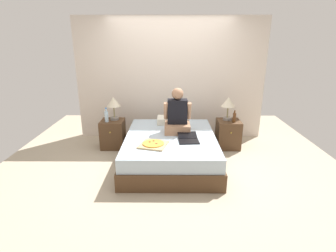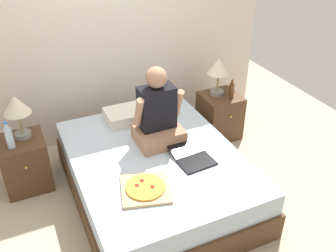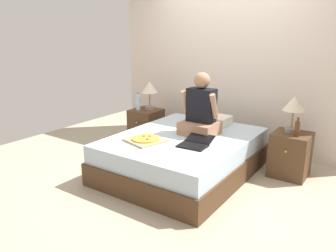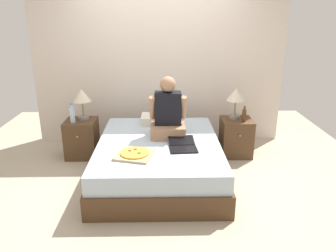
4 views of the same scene
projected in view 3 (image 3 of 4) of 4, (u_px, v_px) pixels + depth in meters
The scene contains 13 objects.
ground_plane at pixel (183, 172), 4.22m from camera, with size 5.91×5.91×0.00m, color tan.
wall_back at pixel (232, 66), 4.95m from camera, with size 3.91×0.12×2.50m, color beige.
bed at pixel (184, 155), 4.15m from camera, with size 1.56×1.99×0.49m.
nightstand_left at pixel (146, 126), 5.30m from camera, with size 0.44×0.47×0.55m.
lamp_on_left_nightstand at pixel (149, 89), 5.15m from camera, with size 0.26×0.26×0.45m.
water_bottle at pixel (138, 103), 5.17m from camera, with size 0.07×0.07×0.28m.
nightstand_right at pixel (290, 155), 4.06m from camera, with size 0.44×0.47×0.55m.
lamp_on_right_nightstand at pixel (294, 106), 3.95m from camera, with size 0.26×0.26×0.45m.
beer_bottle at pixel (297, 129), 3.84m from camera, with size 0.06×0.06×0.23m.
pillow at pixel (211, 120), 4.63m from camera, with size 0.52×0.34×0.12m, color silver.
person_seated at pixel (201, 112), 4.10m from camera, with size 0.47×0.40×0.78m.
laptop at pixel (195, 143), 3.75m from camera, with size 0.35×0.44×0.07m.
pizza_box at pixel (146, 140), 3.88m from camera, with size 0.49×0.49×0.05m.
Camera 3 is at (2.05, -3.32, 1.73)m, focal length 35.00 mm.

